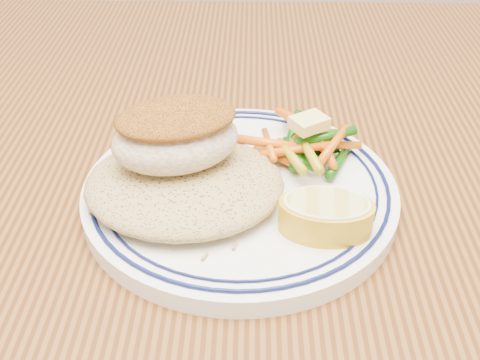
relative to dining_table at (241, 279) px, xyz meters
name	(u,v)px	position (x,y,z in m)	size (l,w,h in m)	color
dining_table	(241,279)	(0.00, 0.00, 0.00)	(1.50, 0.90, 0.75)	#48270E
plate	(240,191)	(0.00, -0.01, 0.11)	(0.24, 0.24, 0.02)	white
rice_pilaf	(184,180)	(-0.04, -0.02, 0.13)	(0.15, 0.13, 0.03)	#9C834E
fish_fillet	(176,135)	(-0.05, -0.01, 0.16)	(0.11, 0.09, 0.05)	beige
vegetable_pile	(305,144)	(0.05, 0.03, 0.13)	(0.11, 0.11, 0.03)	#124C09
butter_pat	(309,123)	(0.05, 0.03, 0.15)	(0.03, 0.02, 0.01)	#ECE073
lemon_wedge	(326,214)	(0.06, -0.06, 0.13)	(0.07, 0.07, 0.03)	gold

